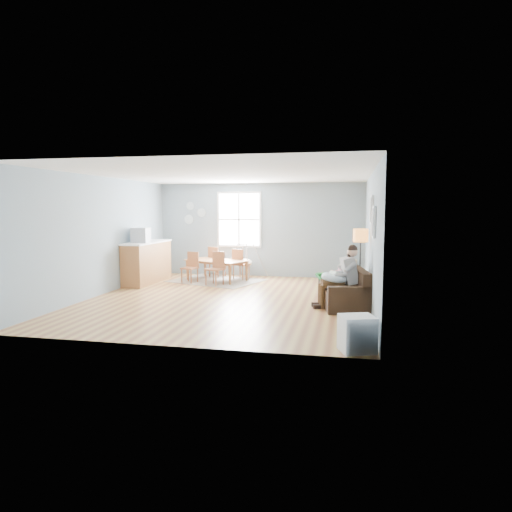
% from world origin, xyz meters
% --- Properties ---
extents(room, '(8.40, 9.40, 3.90)m').
position_xyz_m(room, '(0.00, 0.00, 2.42)').
color(room, brown).
extents(window, '(1.32, 0.08, 1.62)m').
position_xyz_m(window, '(-0.60, 3.46, 1.65)').
color(window, white).
rests_on(window, room).
extents(pictures, '(0.05, 1.34, 0.74)m').
position_xyz_m(pictures, '(2.97, -1.05, 1.85)').
color(pictures, white).
rests_on(pictures, room).
extents(wall_plates, '(0.67, 0.02, 0.66)m').
position_xyz_m(wall_plates, '(-2.00, 3.47, 1.83)').
color(wall_plates, '#92AAAF').
rests_on(wall_plates, room).
extents(sofa, '(1.12, 2.01, 0.77)m').
position_xyz_m(sofa, '(2.50, -0.09, 0.27)').
color(sofa, black).
rests_on(sofa, room).
extents(green_throw, '(1.01, 0.91, 0.04)m').
position_xyz_m(green_throw, '(2.33, 0.52, 0.49)').
color(green_throw, '#166324').
rests_on(green_throw, sofa).
extents(beige_pillow, '(0.25, 0.45, 0.43)m').
position_xyz_m(beige_pillow, '(2.62, 0.43, 0.69)').
color(beige_pillow, tan).
rests_on(beige_pillow, sofa).
extents(father, '(0.95, 0.55, 1.27)m').
position_xyz_m(father, '(2.43, -0.38, 0.67)').
color(father, gray).
rests_on(father, sofa).
extents(nursing_pillow, '(0.61, 0.60, 0.21)m').
position_xyz_m(nursing_pillow, '(2.29, -0.40, 0.60)').
color(nursing_pillow, '#CBE7FE').
rests_on(nursing_pillow, father).
extents(infant, '(0.23, 0.35, 0.13)m').
position_xyz_m(infant, '(2.28, -0.37, 0.67)').
color(infant, silver).
rests_on(infant, nursing_pillow).
extents(toddler, '(0.50, 0.32, 0.74)m').
position_xyz_m(toddler, '(2.40, 0.08, 0.64)').
color(toddler, silver).
rests_on(toddler, sofa).
extents(floor_lamp, '(0.31, 0.31, 1.55)m').
position_xyz_m(floor_lamp, '(2.80, 0.28, 1.28)').
color(floor_lamp, black).
rests_on(floor_lamp, room).
extents(storage_cube, '(0.56, 0.53, 0.50)m').
position_xyz_m(storage_cube, '(2.69, -3.20, 0.25)').
color(storage_cube, white).
rests_on(storage_cube, room).
extents(rug, '(2.71, 2.38, 0.01)m').
position_xyz_m(rug, '(-0.98, 2.35, 0.01)').
color(rug, gray).
rests_on(rug, room).
extents(dining_table, '(1.85, 1.46, 0.57)m').
position_xyz_m(dining_table, '(-0.98, 2.35, 0.29)').
color(dining_table, brown).
rests_on(dining_table, rug).
extents(chair_sw, '(0.45, 0.45, 0.82)m').
position_xyz_m(chair_sw, '(-1.56, 1.95, 0.46)').
color(chair_sw, '#955633').
rests_on(chair_sw, rug).
extents(chair_se, '(0.50, 0.50, 0.87)m').
position_xyz_m(chair_se, '(-0.78, 1.69, 0.49)').
color(chair_se, '#955633').
rests_on(chair_se, rug).
extents(chair_nw, '(0.53, 0.53, 0.88)m').
position_xyz_m(chair_nw, '(-1.19, 3.01, 0.50)').
color(chair_nw, '#955633').
rests_on(chair_nw, rug).
extents(chair_ne, '(0.50, 0.50, 0.85)m').
position_xyz_m(chair_ne, '(-0.42, 2.75, 0.48)').
color(chair_ne, '#955633').
rests_on(chair_ne, rug).
extents(counter, '(0.61, 1.98, 1.10)m').
position_xyz_m(counter, '(-2.70, 1.71, 0.56)').
color(counter, brown).
rests_on(counter, room).
extents(monitor, '(0.43, 0.41, 0.38)m').
position_xyz_m(monitor, '(-2.69, 1.34, 1.29)').
color(monitor, '#A5A6AA').
rests_on(monitor, counter).
extents(baby_swing, '(1.26, 1.27, 0.98)m').
position_xyz_m(baby_swing, '(-0.34, 3.10, 0.44)').
color(baby_swing, '#A5A6AA').
rests_on(baby_swing, room).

